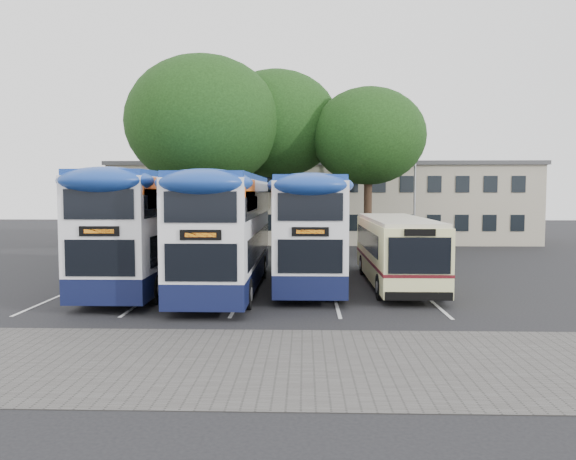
# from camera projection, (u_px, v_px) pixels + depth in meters

# --- Properties ---
(ground) EXTENTS (120.00, 120.00, 0.00)m
(ground) POSITION_uv_depth(u_px,v_px,m) (347.00, 316.00, 18.08)
(ground) COLOR black
(ground) RESTS_ON ground
(paving_strip) EXTENTS (40.00, 6.00, 0.01)m
(paving_strip) POSITION_uv_depth(u_px,v_px,m) (278.00, 362.00, 13.15)
(paving_strip) COLOR #595654
(paving_strip) RESTS_ON ground
(bay_lines) EXTENTS (14.12, 11.00, 0.01)m
(bay_lines) POSITION_uv_depth(u_px,v_px,m) (247.00, 288.00, 23.17)
(bay_lines) COLOR silver
(bay_lines) RESTS_ON ground
(depot_building) EXTENTS (32.40, 8.40, 6.20)m
(depot_building) POSITION_uv_depth(u_px,v_px,m) (322.00, 202.00, 44.77)
(depot_building) COLOR #BCB297
(depot_building) RESTS_ON ground
(lamp_post) EXTENTS (0.25, 1.05, 9.06)m
(lamp_post) POSITION_uv_depth(u_px,v_px,m) (415.00, 175.00, 37.46)
(lamp_post) COLOR gray
(lamp_post) RESTS_ON ground
(tree_left) EXTENTS (9.34, 9.34, 12.11)m
(tree_left) POSITION_uv_depth(u_px,v_px,m) (203.00, 122.00, 33.71)
(tree_left) COLOR black
(tree_left) RESTS_ON ground
(tree_mid) EXTENTS (8.16, 8.16, 11.80)m
(tree_mid) POSITION_uv_depth(u_px,v_px,m) (276.00, 125.00, 36.35)
(tree_mid) COLOR black
(tree_mid) RESTS_ON ground
(tree_right) EXTENTS (7.00, 7.00, 10.34)m
(tree_right) POSITION_uv_depth(u_px,v_px,m) (368.00, 137.00, 34.35)
(tree_right) COLOR black
(tree_right) RESTS_ON ground
(bus_dd_left) EXTENTS (2.75, 11.33, 4.72)m
(bus_dd_left) POSITION_uv_depth(u_px,v_px,m) (149.00, 225.00, 23.52)
(bus_dd_left) COLOR #10163C
(bus_dd_left) RESTS_ON ground
(bus_dd_mid) EXTENTS (2.70, 11.13, 4.64)m
(bus_dd_mid) POSITION_uv_depth(u_px,v_px,m) (226.00, 227.00, 22.54)
(bus_dd_mid) COLOR #10163C
(bus_dd_mid) RESTS_ON ground
(bus_dd_right) EXTENTS (2.66, 10.98, 4.58)m
(bus_dd_right) POSITION_uv_depth(u_px,v_px,m) (309.00, 225.00, 24.29)
(bus_dd_right) COLOR #10163C
(bus_dd_right) RESTS_ON ground
(bus_single) EXTENTS (2.46, 9.67, 2.88)m
(bus_single) POSITION_uv_depth(u_px,v_px,m) (396.00, 247.00, 23.90)
(bus_single) COLOR #F8F6A5
(bus_single) RESTS_ON ground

